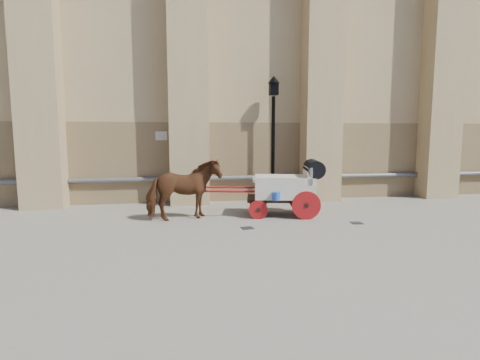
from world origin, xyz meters
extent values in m
plane|color=slate|center=(0.00, 0.00, 0.00)|extent=(90.00, 90.00, 0.00)
cube|color=olive|center=(2.00, 4.15, 1.50)|extent=(44.00, 0.35, 3.00)
cylinder|color=#59595B|center=(2.00, 3.88, 0.90)|extent=(42.00, 0.18, 0.18)
cube|color=beige|center=(-2.00, 3.97, 2.50)|extent=(0.42, 0.04, 0.32)
imported|color=brown|center=(-1.24, 1.01, 0.91)|extent=(2.33, 1.46, 1.82)
cube|color=black|center=(1.81, 1.18, 0.53)|extent=(2.27, 1.37, 0.12)
cube|color=beige|center=(1.90, 1.16, 0.91)|extent=(2.03, 1.55, 0.67)
cube|color=beige|center=(2.61, 1.01, 1.30)|extent=(0.39, 1.21, 0.53)
cube|color=beige|center=(1.10, 1.32, 1.15)|extent=(0.54, 1.10, 0.10)
cylinder|color=black|center=(2.79, 0.97, 1.49)|extent=(0.77, 1.29, 0.54)
cylinder|color=#A41215|center=(2.39, 0.45, 0.43)|extent=(0.86, 0.23, 0.87)
cylinder|color=#A41215|center=(2.63, 1.61, 0.43)|extent=(0.86, 0.23, 0.87)
cylinder|color=#A41215|center=(0.98, 0.74, 0.29)|extent=(0.58, 0.17, 0.58)
cylinder|color=#A41215|center=(1.22, 1.91, 0.29)|extent=(0.58, 0.17, 0.58)
cylinder|color=#A41215|center=(0.16, 1.08, 0.82)|extent=(2.27, 0.54, 0.07)
cylinder|color=#A41215|center=(0.34, 1.92, 0.82)|extent=(2.27, 0.54, 0.07)
cylinder|color=blue|center=(1.48, 0.56, 0.72)|extent=(0.25, 0.25, 0.25)
cylinder|color=black|center=(2.10, 3.46, 1.97)|extent=(0.13, 0.13, 3.94)
cone|color=black|center=(2.10, 3.46, 0.20)|extent=(0.39, 0.39, 0.39)
cube|color=black|center=(2.10, 3.46, 4.21)|extent=(0.31, 0.31, 0.46)
cone|color=black|center=(2.10, 3.46, 4.54)|extent=(0.44, 0.44, 0.26)
cube|color=black|center=(0.46, -0.31, 0.01)|extent=(0.36, 0.36, 0.01)
cube|color=black|center=(3.68, -0.23, 0.01)|extent=(0.35, 0.35, 0.01)
camera|label=1|loc=(-1.30, -10.14, 2.55)|focal=28.00mm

